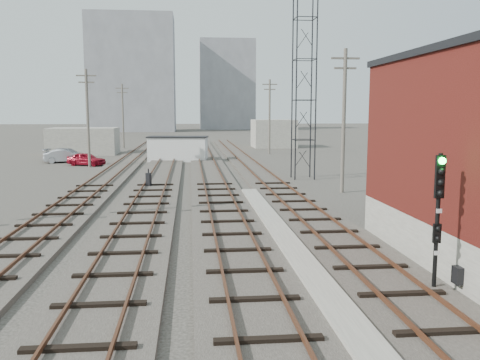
{
  "coord_description": "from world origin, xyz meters",
  "views": [
    {
      "loc": [
        -3.14,
        -3.27,
        5.11
      ],
      "look_at": [
        -1.01,
        18.29,
        2.2
      ],
      "focal_mm": 38.0,
      "sensor_mm": 36.0,
      "label": 1
    }
  ],
  "objects": [
    {
      "name": "ground",
      "position": [
        0.0,
        60.0,
        0.0
      ],
      "size": [
        320.0,
        320.0,
        0.0
      ],
      "primitive_type": "plane",
      "color": "#282621",
      "rests_on": "ground"
    },
    {
      "name": "track_right",
      "position": [
        2.5,
        39.0,
        0.11
      ],
      "size": [
        3.2,
        90.0,
        0.39
      ],
      "color": "#332D28",
      "rests_on": "ground"
    },
    {
      "name": "track_mid_right",
      "position": [
        -1.5,
        39.0,
        0.11
      ],
      "size": [
        3.2,
        90.0,
        0.39
      ],
      "color": "#332D28",
      "rests_on": "ground"
    },
    {
      "name": "track_mid_left",
      "position": [
        -5.5,
        39.0,
        0.11
      ],
      "size": [
        3.2,
        90.0,
        0.39
      ],
      "color": "#332D28",
      "rests_on": "ground"
    },
    {
      "name": "track_left",
      "position": [
        -9.5,
        39.0,
        0.11
      ],
      "size": [
        3.2,
        90.0,
        0.39
      ],
      "color": "#332D28",
      "rests_on": "ground"
    },
    {
      "name": "platform_curb",
      "position": [
        0.5,
        14.0,
        0.13
      ],
      "size": [
        0.9,
        28.0,
        0.26
      ],
      "primitive_type": "cube",
      "color": "gray",
      "rests_on": "ground"
    },
    {
      "name": "lattice_tower",
      "position": [
        5.5,
        35.0,
        7.5
      ],
      "size": [
        1.6,
        1.6,
        15.0
      ],
      "color": "black",
      "rests_on": "ground"
    },
    {
      "name": "utility_pole_left_b",
      "position": [
        -12.5,
        45.0,
        4.8
      ],
      "size": [
        1.8,
        0.24,
        9.0
      ],
      "color": "#595147",
      "rests_on": "ground"
    },
    {
      "name": "utility_pole_left_c",
      "position": [
        -12.5,
        70.0,
        4.8
      ],
      "size": [
        1.8,
        0.24,
        9.0
      ],
      "color": "#595147",
      "rests_on": "ground"
    },
    {
      "name": "utility_pole_right_a",
      "position": [
        6.5,
        28.0,
        4.8
      ],
      "size": [
        1.8,
        0.24,
        9.0
      ],
      "color": "#595147",
      "rests_on": "ground"
    },
    {
      "name": "utility_pole_right_b",
      "position": [
        6.5,
        58.0,
        4.8
      ],
      "size": [
        1.8,
        0.24,
        9.0
      ],
      "color": "#595147",
      "rests_on": "ground"
    },
    {
      "name": "apartment_left",
      "position": [
        -18.0,
        135.0,
        15.0
      ],
      "size": [
        22.0,
        14.0,
        30.0
      ],
      "primitive_type": "cube",
      "color": "gray",
      "rests_on": "ground"
    },
    {
      "name": "apartment_right",
      "position": [
        8.0,
        150.0,
        13.0
      ],
      "size": [
        16.0,
        12.0,
        26.0
      ],
      "primitive_type": "cube",
      "color": "gray",
      "rests_on": "ground"
    },
    {
      "name": "shed_left",
      "position": [
        -16.0,
        60.0,
        1.6
      ],
      "size": [
        8.0,
        5.0,
        3.2
      ],
      "primitive_type": "cube",
      "color": "gray",
      "rests_on": "ground"
    },
    {
      "name": "shed_right",
      "position": [
        9.0,
        70.0,
        2.0
      ],
      "size": [
        6.0,
        6.0,
        4.0
      ],
      "primitive_type": "cube",
      "color": "gray",
      "rests_on": "ground"
    },
    {
      "name": "signal_mast",
      "position": [
        3.7,
        9.95,
        2.34
      ],
      "size": [
        0.4,
        0.41,
        3.99
      ],
      "color": "gray",
      "rests_on": "ground"
    },
    {
      "name": "switch_stand",
      "position": [
        -5.93,
        30.78,
        0.6
      ],
      "size": [
        0.39,
        0.39,
        1.27
      ],
      "rotation": [
        0.0,
        0.0,
        -0.42
      ],
      "color": "black",
      "rests_on": "ground"
    },
    {
      "name": "site_trailer",
      "position": [
        -4.4,
        50.03,
        1.31
      ],
      "size": [
        6.48,
        3.52,
        2.59
      ],
      "rotation": [
        0.0,
        0.0,
        -0.14
      ],
      "color": "silver",
      "rests_on": "ground"
    },
    {
      "name": "car_red",
      "position": [
        -13.06,
        46.41,
        0.63
      ],
      "size": [
        3.98,
        2.7,
        1.26
      ],
      "primitive_type": "imported",
      "rotation": [
        0.0,
        0.0,
        1.21
      ],
      "color": "maroon",
      "rests_on": "ground"
    },
    {
      "name": "car_silver",
      "position": [
        -15.88,
        49.55,
        0.66
      ],
      "size": [
        4.24,
        2.47,
        1.32
      ],
      "primitive_type": "imported",
      "rotation": [
        0.0,
        0.0,
        1.86
      ],
      "color": "#B5B8BE",
      "rests_on": "ground"
    },
    {
      "name": "car_grey",
      "position": [
        -15.8,
        50.77,
        0.68
      ],
      "size": [
        4.91,
        2.45,
        1.37
      ],
      "primitive_type": "imported",
      "rotation": [
        0.0,
        0.0,
        1.46
      ],
      "color": "gray",
      "rests_on": "ground"
    }
  ]
}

